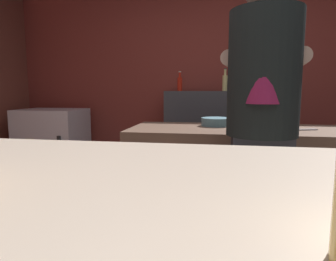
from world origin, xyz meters
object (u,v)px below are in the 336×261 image
chefs_knife (299,130)px  bottle_vinegar (180,83)px  mini_fridge (54,150)px  mixing_bowl (216,122)px  bartender (262,120)px  bottle_hot_sauce (225,82)px  bottle_soy (251,81)px

chefs_knife → bottle_vinegar: size_ratio=1.14×
mini_fridge → mixing_bowl: size_ratio=4.68×
bartender → bottle_hot_sauce: (-0.14, 1.69, 0.23)m
bottle_soy → mixing_bowl: bearing=-107.1°
bottle_soy → bartender: bearing=-94.4°
chefs_knife → bottle_hot_sauce: 1.39m
mixing_bowl → bottle_soy: bearing=72.9°
bartender → bottle_hot_sauce: 1.71m
mini_fridge → mixing_bowl: (1.86, -1.03, 0.47)m
bartender → bottle_soy: size_ratio=6.44×
bartender → chefs_knife: bartender is taller
mini_fridge → bottle_vinegar: bottle_vinegar is taller
bottle_vinegar → bartender: bearing=-70.2°
bartender → mini_fridge: bearing=61.6°
bottle_hot_sauce → bottle_vinegar: bearing=176.8°
bartender → bottle_vinegar: (-0.62, 1.72, 0.22)m
bottle_vinegar → mixing_bowl: bearing=-71.0°
mini_fridge → mixing_bowl: mixing_bowl is taller
bartender → bottle_vinegar: size_ratio=8.31×
mixing_bowl → mini_fridge: bearing=151.0°
bottle_vinegar → bottle_soy: size_ratio=0.78×
mixing_bowl → chefs_knife: mixing_bowl is taller
mixing_bowl → bottle_soy: 1.22m
chefs_knife → bottle_vinegar: bearing=105.9°
bottle_hot_sauce → bottle_vinegar: bottle_hot_sauce is taller
bartender → bottle_soy: (0.13, 1.69, 0.25)m
bartender → bottle_vinegar: 1.84m
mini_fridge → chefs_knife: 2.68m
bartender → bottle_hot_sauce: bartender is taller
bottle_vinegar → bottle_soy: 0.75m
chefs_knife → bartender: bearing=-143.2°
chefs_knife → mixing_bowl: bearing=144.4°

